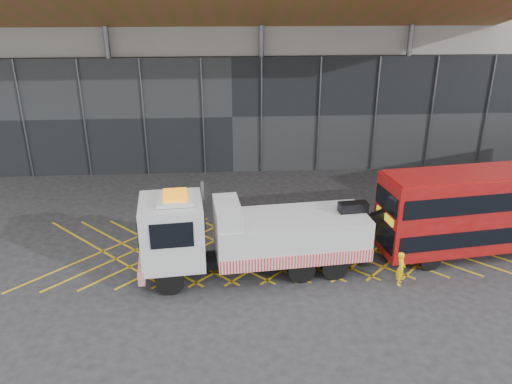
{
  "coord_description": "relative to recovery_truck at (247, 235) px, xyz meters",
  "views": [
    {
      "loc": [
        1.44,
        -22.43,
        12.23
      ],
      "look_at": [
        3.0,
        1.5,
        2.4
      ],
      "focal_mm": 35.0,
      "sensor_mm": 36.0,
      "label": 1
    }
  ],
  "objects": [
    {
      "name": "road_markings",
      "position": [
        1.66,
        2.43,
        -1.94
      ],
      "size": [
        24.76,
        7.16,
        0.01
      ],
      "color": "gold",
      "rests_on": "ground_plane"
    },
    {
      "name": "construction_building",
      "position": [
        -0.42,
        20.82,
        7.03
      ],
      "size": [
        55.0,
        23.97,
        18.0
      ],
      "color": "gray",
      "rests_on": "ground_plane"
    },
    {
      "name": "ground_plane",
      "position": [
        -2.34,
        2.43,
        -1.95
      ],
      "size": [
        120.0,
        120.0,
        0.0
      ],
      "primitive_type": "plane",
      "color": "#252527"
    },
    {
      "name": "worker",
      "position": [
        6.71,
        -1.41,
        -1.17
      ],
      "size": [
        0.56,
        0.67,
        1.57
      ],
      "primitive_type": "imported",
      "rotation": [
        0.0,
        0.0,
        1.18
      ],
      "color": "yellow",
      "rests_on": "ground_plane"
    },
    {
      "name": "recovery_truck",
      "position": [
        0.0,
        0.0,
        0.0
      ],
      "size": [
        12.18,
        3.85,
        4.22
      ],
      "rotation": [
        0.0,
        0.0,
        0.1
      ],
      "color": "black",
      "rests_on": "ground_plane"
    },
    {
      "name": "bus_towed",
      "position": [
        11.68,
        1.18,
        0.45
      ],
      "size": [
        10.84,
        3.82,
        4.32
      ],
      "rotation": [
        0.0,
        0.0,
        0.13
      ],
      "color": "maroon",
      "rests_on": "ground_plane"
    }
  ]
}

